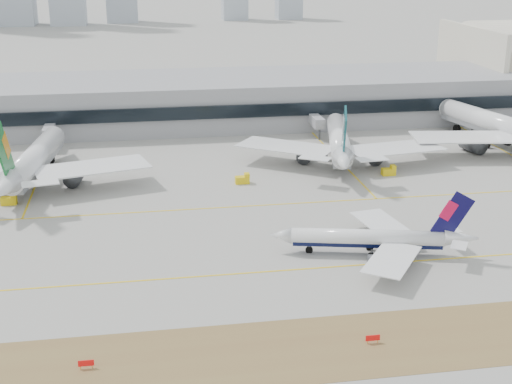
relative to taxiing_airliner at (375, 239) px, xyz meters
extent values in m
plane|color=#9A9690|center=(-27.91, 0.72, -3.24)|extent=(3000.00, 3000.00, 0.00)
cube|color=brown|center=(-27.91, -31.28, -3.22)|extent=(360.00, 18.00, 0.06)
cube|color=yellow|center=(-27.91, -4.28, -3.21)|extent=(360.00, 0.45, 0.04)
cube|color=yellow|center=(-27.91, 30.72, -3.21)|extent=(360.00, 0.45, 0.04)
cylinder|color=white|center=(-1.43, 0.33, 0.25)|extent=(28.92, 9.70, 3.17)
cube|color=black|center=(-1.43, 0.33, -0.62)|extent=(28.25, 9.11, 1.43)
cone|color=white|center=(-17.68, 4.15, 0.25)|extent=(5.03, 4.09, 3.17)
cone|color=white|center=(15.81, -3.71, 0.64)|extent=(6.99, 4.55, 3.17)
cube|color=white|center=(4.21, 8.03, -0.23)|extent=(9.46, 16.52, 0.19)
cube|color=white|center=(15.57, 0.57, 0.88)|extent=(3.18, 4.65, 0.13)
cylinder|color=#3F4247|center=(1.96, 5.55, -1.97)|extent=(5.24, 3.42, 2.38)
cube|color=#3F4247|center=(1.96, 5.55, -1.02)|extent=(2.01, 0.69, 1.11)
cube|color=white|center=(0.20, -9.07, -0.23)|extent=(14.85, 16.88, 0.19)
cube|color=white|center=(13.69, -7.44, 0.88)|extent=(4.71, 5.25, 0.13)
cylinder|color=#3F4247|center=(-0.72, -5.85, -1.97)|extent=(5.24, 3.42, 2.38)
cube|color=#3F4247|center=(-0.72, -5.85, -1.02)|extent=(2.01, 0.69, 1.11)
cube|color=#0C0A40|center=(13.85, -3.25, 5.06)|extent=(7.68, 2.06, 9.92)
cube|color=#D10D42|center=(13.06, -3.07, 6.13)|extent=(3.52, 1.15, 4.25)
cylinder|color=#3F4247|center=(-12.14, 2.85, -2.29)|extent=(0.38, 0.38, 1.90)
cylinder|color=black|center=(-12.14, 2.85, -2.68)|extent=(1.51, 0.87, 1.43)
cylinder|color=#3F4247|center=(-1.11, -1.85, -2.29)|extent=(0.38, 0.38, 1.90)
cylinder|color=black|center=(-1.11, -1.85, -2.68)|extent=(1.51, 0.87, 1.43)
cylinder|color=#3F4247|center=(-0.17, 2.16, -2.29)|extent=(0.38, 0.38, 1.90)
cylinder|color=black|center=(-0.17, 2.16, -2.68)|extent=(1.51, 0.87, 1.43)
cylinder|color=white|center=(-69.74, 57.87, 2.97)|extent=(10.88, 42.99, 5.64)
cube|color=slate|center=(-69.74, 57.87, 1.42)|extent=(9.94, 42.03, 2.54)
cone|color=white|center=(-66.69, 82.25, 2.97)|extent=(6.40, 7.16, 5.64)
cone|color=white|center=(-72.97, 32.03, 3.67)|extent=(6.77, 10.10, 5.64)
cube|color=white|center=(-55.42, 49.78, 2.12)|extent=(29.33, 18.93, 0.34)
cube|color=white|center=(-65.48, 32.88, 4.09)|extent=(8.53, 5.56, 0.23)
cylinder|color=#3F4247|center=(-60.10, 53.20, -0.98)|extent=(5.08, 7.57, 4.23)
cube|color=#3F4247|center=(-60.10, 53.20, 0.71)|extent=(0.79, 2.99, 1.97)
cube|color=#0D5D23|center=(-72.61, 34.97, 10.36)|extent=(1.97, 11.76, 15.12)
cube|color=#C9750B|center=(-72.46, 36.14, 12.01)|extent=(1.28, 5.35, 6.47)
cylinder|color=#3F4247|center=(-67.73, 73.94, -1.54)|extent=(0.68, 0.68, 3.38)
cylinder|color=black|center=(-67.73, 73.94, -2.25)|extent=(1.29, 2.64, 2.54)
cylinder|color=#3F4247|center=(-73.52, 57.15, -1.54)|extent=(0.68, 0.68, 3.38)
cylinder|color=black|center=(-73.52, 57.15, -2.25)|extent=(1.29, 2.64, 2.54)
cylinder|color=#3F4247|center=(-66.25, 56.24, -1.54)|extent=(0.68, 0.68, 3.38)
cylinder|color=black|center=(-66.25, 56.24, -2.25)|extent=(1.29, 2.64, 2.54)
cylinder|color=white|center=(10.82, 64.25, 2.67)|extent=(14.35, 40.73, 5.37)
cube|color=slate|center=(10.82, 64.25, 1.19)|extent=(13.38, 39.76, 2.41)
cone|color=white|center=(16.08, 87.03, 2.67)|extent=(6.62, 7.24, 5.37)
cone|color=white|center=(5.25, 40.09, 3.34)|extent=(7.25, 9.99, 5.37)
cube|color=white|center=(23.60, 55.19, 1.86)|extent=(27.29, 15.69, 0.32)
cube|color=white|center=(12.43, 40.17, 3.74)|extent=(7.83, 4.58, 0.21)
cylinder|color=#3F4247|center=(19.50, 58.89, -1.09)|extent=(5.44, 7.49, 4.02)
cube|color=#3F4247|center=(19.50, 58.89, 0.52)|extent=(1.03, 2.84, 1.88)
cube|color=white|center=(-4.63, 61.70, 1.86)|extent=(27.87, 24.44, 0.32)
cube|color=white|center=(-1.17, 43.31, 3.74)|extent=(8.47, 7.25, 0.21)
cylinder|color=#3F4247|center=(0.67, 63.23, -1.09)|extent=(5.44, 7.49, 4.02)
cube|color=#3F4247|center=(0.67, 63.23, 0.52)|extent=(1.03, 2.84, 1.88)
cube|color=#124850|center=(5.88, 42.84, 9.71)|extent=(2.99, 11.04, 14.39)
cube|color=#ADB1B7|center=(6.14, 43.93, 11.27)|extent=(1.71, 5.06, 6.16)
cylinder|color=#3F4247|center=(14.29, 79.27, -1.63)|extent=(0.64, 0.64, 3.22)
cylinder|color=black|center=(14.29, 79.27, -2.30)|extent=(1.46, 2.56, 2.41)
cylinder|color=#3F4247|center=(7.17, 63.93, -1.63)|extent=(0.64, 0.64, 3.22)
cylinder|color=black|center=(7.17, 63.93, -2.30)|extent=(1.46, 2.56, 2.41)
cylinder|color=#3F4247|center=(13.97, 62.37, -1.63)|extent=(0.64, 0.64, 3.22)
cylinder|color=black|center=(13.97, 62.37, -2.30)|extent=(1.46, 2.56, 2.41)
cylinder|color=white|center=(60.82, 71.15, 3.45)|extent=(16.72, 46.10, 6.08)
cube|color=slate|center=(60.82, 71.15, 1.78)|extent=(15.61, 44.99, 2.74)
cone|color=white|center=(54.59, 96.90, 3.45)|extent=(7.56, 8.25, 6.08)
cube|color=white|center=(46.45, 60.73, 2.54)|extent=(30.82, 17.49, 0.36)
cylinder|color=#3F4247|center=(51.06, 64.97, -0.80)|extent=(6.23, 8.52, 4.56)
cube|color=#3F4247|center=(51.06, 64.97, 1.02)|extent=(1.19, 3.21, 2.13)
cylinder|color=#3F4247|center=(56.71, 88.13, -1.41)|extent=(0.73, 0.73, 3.65)
cylinder|color=black|center=(56.71, 88.13, -2.17)|extent=(1.68, 2.91, 2.74)
cylinder|color=#3F4247|center=(57.28, 68.98, -1.41)|extent=(0.73, 0.73, 3.65)
cylinder|color=black|center=(57.28, 68.98, -2.17)|extent=(1.68, 2.91, 2.74)
cylinder|color=#3F4247|center=(64.96, 70.84, -1.41)|extent=(0.73, 0.73, 3.65)
cylinder|color=black|center=(64.96, 70.84, -2.17)|extent=(1.68, 2.91, 2.74)
cube|color=gray|center=(-27.91, 115.72, 4.26)|extent=(280.00, 42.00, 15.00)
cube|color=black|center=(-27.91, 94.22, 4.71)|extent=(280.00, 1.20, 4.00)
cube|color=beige|center=(82.09, 135.72, 10.86)|extent=(2.00, 57.00, 27.90)
cube|color=red|center=(-52.40, -31.28, -2.34)|extent=(2.20, 0.15, 0.90)
cylinder|color=orange|center=(-53.20, -31.28, -2.99)|extent=(0.10, 0.10, 0.50)
cylinder|color=orange|center=(-51.60, -31.28, -2.99)|extent=(0.10, 0.10, 0.50)
cube|color=red|center=(-10.55, -31.28, -2.34)|extent=(2.20, 0.15, 0.90)
cylinder|color=orange|center=(-11.35, -31.28, -2.99)|extent=(0.10, 0.10, 0.50)
cylinder|color=orange|center=(-9.75, -31.28, -2.99)|extent=(0.10, 0.10, 0.50)
cube|color=yellow|center=(19.76, 47.99, -2.34)|extent=(3.50, 2.00, 1.80)
cube|color=yellow|center=(20.96, 47.99, -1.14)|extent=(1.20, 1.80, 1.00)
cylinder|color=black|center=(18.56, 47.19, -2.89)|extent=(0.70, 0.30, 0.70)
cylinder|color=black|center=(18.56, 48.79, -2.89)|extent=(0.70, 0.30, 0.70)
cylinder|color=black|center=(20.96, 47.19, -2.89)|extent=(0.70, 0.30, 0.70)
cylinder|color=black|center=(20.96, 48.79, -2.89)|extent=(0.70, 0.30, 0.70)
cube|color=yellow|center=(-18.74, 47.39, -2.34)|extent=(3.50, 2.00, 1.80)
cube|color=yellow|center=(-17.54, 47.39, -1.14)|extent=(1.20, 1.80, 1.00)
cylinder|color=black|center=(-19.94, 46.59, -2.89)|extent=(0.70, 0.30, 0.70)
cylinder|color=black|center=(-19.94, 48.19, -2.89)|extent=(0.70, 0.30, 0.70)
cylinder|color=black|center=(-17.54, 46.59, -2.89)|extent=(0.70, 0.30, 0.70)
cylinder|color=black|center=(-17.54, 48.19, -2.89)|extent=(0.70, 0.30, 0.70)
cube|color=yellow|center=(-73.99, 40.85, -2.34)|extent=(3.50, 2.00, 1.80)
cube|color=yellow|center=(-72.79, 40.85, -1.14)|extent=(1.20, 1.80, 1.00)
cylinder|color=black|center=(-75.19, 40.05, -2.89)|extent=(0.70, 0.30, 0.70)
cylinder|color=black|center=(-75.19, 41.65, -2.89)|extent=(0.70, 0.30, 0.70)
cylinder|color=black|center=(-72.79, 40.05, -2.89)|extent=(0.70, 0.30, 0.70)
cylinder|color=black|center=(-72.79, 41.65, -2.89)|extent=(0.70, 0.30, 0.70)
camera|label=1|loc=(-42.98, -120.53, 52.82)|focal=50.00mm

